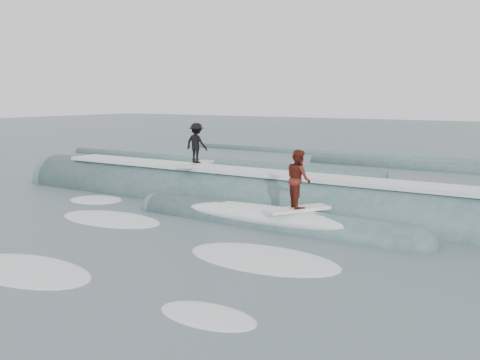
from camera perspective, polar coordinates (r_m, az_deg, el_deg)
The scene contains 6 objects.
ground at distance 15.54m, azimuth -7.44°, elevation -5.79°, with size 160.00×160.00×0.00m, color #384D52.
breaking_wave at distance 18.92m, azimuth 1.76°, elevation -2.96°, with size 23.79×4.03×2.49m.
surfer_black at distance 20.42m, azimuth -4.66°, elevation 3.70°, with size 1.02×2.07×1.62m.
surfer_red at distance 15.77m, azimuth 6.25°, elevation -0.20°, with size 1.49×2.00×1.83m.
whitewater at distance 14.65m, azimuth -9.41°, elevation -6.75°, with size 12.45×8.54×0.10m.
far_swells at distance 31.29m, azimuth 12.31°, elevation 1.51°, with size 38.22×8.65×0.80m.
Camera 1 is at (9.76, -11.44, 3.93)m, focal length 40.00 mm.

